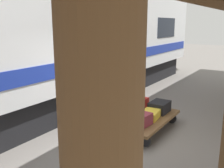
% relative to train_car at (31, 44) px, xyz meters
% --- Properties ---
extents(ground_plane, '(60.00, 60.00, 0.00)m').
position_rel_train_car_xyz_m(ground_plane, '(-3.46, 0.00, -2.06)').
color(ground_plane, slate).
extents(train_car, '(3.02, 17.96, 4.00)m').
position_rel_train_car_xyz_m(train_car, '(0.00, 0.00, 0.00)').
color(train_car, silver).
rests_on(train_car, ground_plane).
extents(luggage_cart, '(1.48, 2.06, 0.33)m').
position_rel_train_car_xyz_m(luggage_cart, '(-3.02, -0.70, -1.77)').
color(luggage_cart, brown).
rests_on(luggage_cart, ground_plane).
extents(suitcase_brown_leather, '(0.48, 0.51, 0.19)m').
position_rel_train_car_xyz_m(suitcase_brown_leather, '(-2.69, -0.13, -1.63)').
color(suitcase_brown_leather, brown).
rests_on(suitcase_brown_leather, luggage_cart).
extents(suitcase_red_plastic, '(0.46, 0.66, 0.26)m').
position_rel_train_car_xyz_m(suitcase_red_plastic, '(-2.69, -1.26, -1.60)').
color(suitcase_red_plastic, '#AD231E').
rests_on(suitcase_red_plastic, luggage_cart).
extents(suitcase_black_hardshell, '(0.44, 0.58, 0.29)m').
position_rel_train_car_xyz_m(suitcase_black_hardshell, '(-3.36, -1.26, -1.58)').
color(suitcase_black_hardshell, black).
rests_on(suitcase_black_hardshell, luggage_cart).
extents(suitcase_burgundy_valise, '(0.42, 0.60, 0.28)m').
position_rel_train_car_xyz_m(suitcase_burgundy_valise, '(-3.36, -0.13, -1.59)').
color(suitcase_burgundy_valise, maroon).
rests_on(suitcase_burgundy_valise, luggage_cart).
extents(suitcase_cream_canvas, '(0.46, 0.61, 0.26)m').
position_rel_train_car_xyz_m(suitcase_cream_canvas, '(-2.69, -0.70, -1.59)').
color(suitcase_cream_canvas, beige).
rests_on(suitcase_cream_canvas, luggage_cart).
extents(suitcase_yellow_case, '(0.43, 0.58, 0.20)m').
position_rel_train_car_xyz_m(suitcase_yellow_case, '(-3.36, -0.70, -1.63)').
color(suitcase_yellow_case, gold).
rests_on(suitcase_yellow_case, luggage_cart).
extents(porter_in_overalls, '(0.69, 0.46, 1.70)m').
position_rel_train_car_xyz_m(porter_in_overalls, '(-2.11, -0.73, -1.14)').
color(porter_in_overalls, navy).
rests_on(porter_in_overalls, ground_plane).
extents(porter_by_door, '(0.74, 0.63, 1.70)m').
position_rel_train_car_xyz_m(porter_by_door, '(-1.74, -0.10, -1.14)').
color(porter_by_door, '#332D28').
rests_on(porter_by_door, ground_plane).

